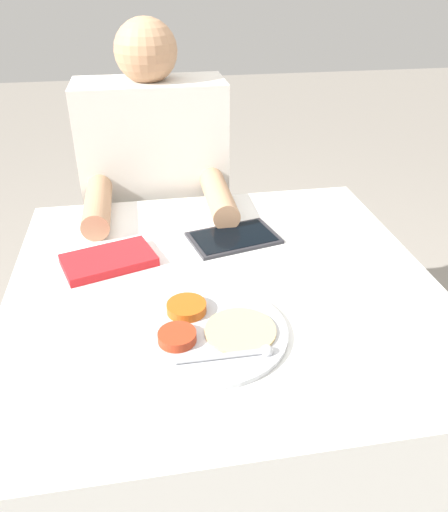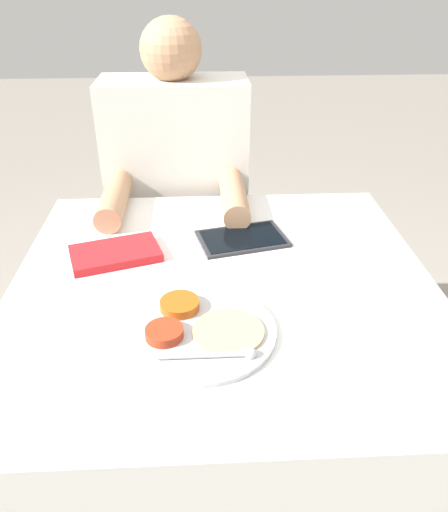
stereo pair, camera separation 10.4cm
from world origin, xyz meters
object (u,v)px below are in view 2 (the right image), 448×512
tablet_device (242,239)px  person_diner (180,232)px  thali_tray (198,329)px  red_notebook (115,254)px

tablet_device → person_diner: person_diner is taller
person_diner → tablet_device: bearing=-67.3°
tablet_device → thali_tray: bearing=-107.6°
red_notebook → tablet_device: (0.30, 0.07, -0.00)m
red_notebook → tablet_device: 0.31m
red_notebook → person_diner: size_ratio=0.19×
person_diner → thali_tray: bearing=-85.5°
thali_tray → red_notebook: (-0.19, 0.28, 0.00)m
red_notebook → person_diner: bearing=74.7°
thali_tray → person_diner: person_diner is taller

